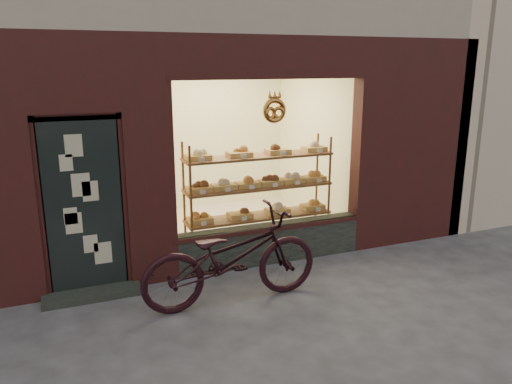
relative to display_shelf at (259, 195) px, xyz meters
name	(u,v)px	position (x,y,z in m)	size (l,w,h in m)	color
ground	(314,342)	(-0.45, -2.55, -0.87)	(90.00, 90.00, 0.00)	#414142
display_shelf	(259,195)	(0.00, 0.00, 0.00)	(2.20, 0.45, 1.70)	brown
bicycle	(232,257)	(-0.92, -1.39, -0.31)	(0.74, 2.14, 1.12)	black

